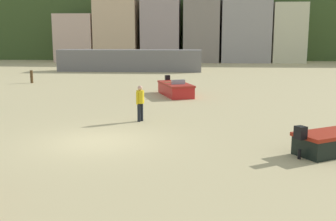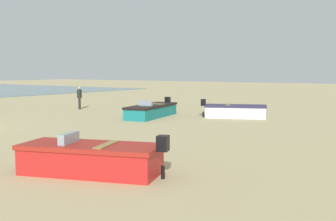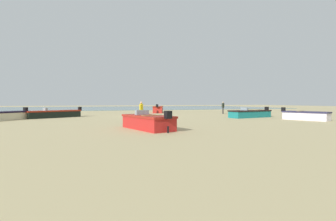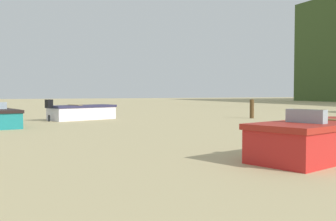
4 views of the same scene
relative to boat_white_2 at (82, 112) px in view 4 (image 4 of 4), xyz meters
The scene contains 3 objects.
boat_white_2 is the anchor object (origin of this frame).
boat_red_5 14.69m from the boat_white_2, ahead, with size 2.63×4.13×1.13m.
mooring_post_near_water 9.16m from the boat_white_2, 74.67° to the left, with size 0.23×0.23×1.03m, color #4C341B.
Camera 4 is at (9.24, 5.43, 1.45)m, focal length 43.92 mm.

